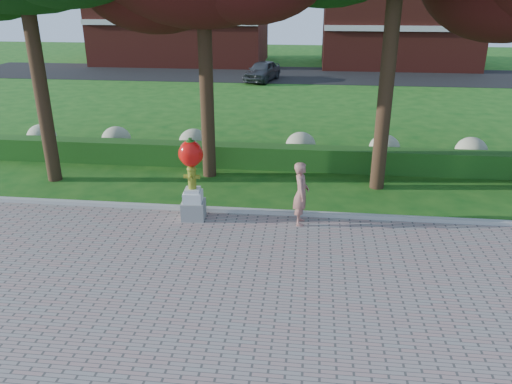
% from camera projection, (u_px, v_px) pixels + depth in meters
% --- Properties ---
extents(ground, '(100.00, 100.00, 0.00)m').
position_uv_depth(ground, '(244.00, 270.00, 11.17)').
color(ground, '#144E13').
rests_on(ground, ground).
extents(curb, '(40.00, 0.18, 0.15)m').
position_uv_depth(curb, '(259.00, 212.00, 13.91)').
color(curb, '#ADADA5').
rests_on(curb, ground).
extents(lawn_hedge, '(24.00, 0.70, 0.80)m').
position_uv_depth(lawn_hedge, '(271.00, 157.00, 17.47)').
color(lawn_hedge, '#1E4A15').
rests_on(lawn_hedge, ground).
extents(hydrangea_row, '(20.10, 1.10, 0.99)m').
position_uv_depth(hydrangea_row, '(289.00, 145.00, 18.27)').
color(hydrangea_row, tan).
rests_on(hydrangea_row, ground).
extents(street, '(50.00, 8.00, 0.02)m').
position_uv_depth(street, '(295.00, 75.00, 36.95)').
color(street, black).
rests_on(street, ground).
extents(building_left, '(14.00, 8.00, 7.00)m').
position_uv_depth(building_left, '(181.00, 20.00, 42.22)').
color(building_left, maroon).
rests_on(building_left, ground).
extents(building_right, '(12.00, 8.00, 6.40)m').
position_uv_depth(building_right, '(398.00, 25.00, 40.43)').
color(building_right, maroon).
rests_on(building_right, ground).
extents(hydrant_sculpture, '(0.66, 0.66, 2.26)m').
position_uv_depth(hydrant_sculpture, '(192.00, 177.00, 13.19)').
color(hydrant_sculpture, gray).
rests_on(hydrant_sculpture, walkway).
extents(woman, '(0.42, 0.63, 1.71)m').
position_uv_depth(woman, '(301.00, 193.00, 13.02)').
color(woman, '#9E645A').
rests_on(woman, walkway).
extents(parked_car, '(2.54, 4.23, 1.35)m').
position_uv_depth(parked_car, '(262.00, 71.00, 34.16)').
color(parked_car, '#383B3F').
rests_on(parked_car, street).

